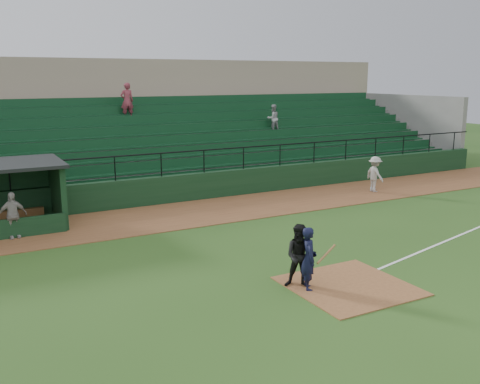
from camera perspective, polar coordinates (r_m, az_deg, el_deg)
name	(u,v)px	position (r m, az deg, el deg)	size (l,w,h in m)	color
ground	(326,274)	(15.33, 9.05, -8.61)	(90.00, 90.00, 0.00)	#2A4E19
warning_track	(205,212)	(21.90, -3.75, -2.09)	(40.00, 4.00, 0.03)	brown
home_plate_dirt	(349,286)	(14.61, 11.46, -9.72)	(3.00, 3.00, 0.03)	brown
stadium_structure	(137,136)	(29.30, -10.80, 5.89)	(38.00, 13.08, 6.40)	black
batter_at_plate	(309,259)	(13.98, 7.31, -7.00)	(1.10, 0.73, 1.66)	black
umpire	(301,256)	(14.07, 6.44, -6.78)	(0.82, 0.64, 1.70)	black
runner	(375,174)	(26.20, 14.10, 1.85)	(1.08, 0.62, 1.68)	#ABA6A0
dugout_player_a	(12,215)	(19.65, -22.96, -2.28)	(0.93, 0.39, 1.59)	#A19C96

